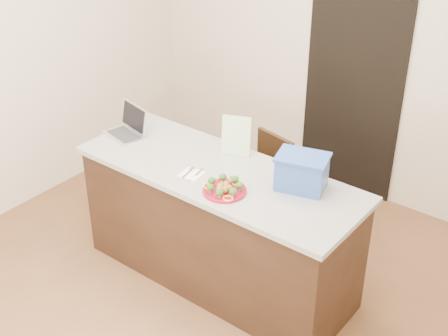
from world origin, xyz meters
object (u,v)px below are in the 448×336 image
Objects in this scene: yogurt_bottle at (231,181)px; blue_box at (302,172)px; plate at (225,190)px; laptop at (129,126)px; napkin at (192,174)px; island at (219,226)px; chair at (268,180)px.

yogurt_bottle is 0.46m from blue_box.
plate is 0.82× the size of laptop.
plate is 2.02× the size of napkin.
yogurt_bottle is at bearing -162.68° from blue_box.
napkin is (-0.11, -0.15, 0.46)m from island.
blue_box is (0.36, 0.35, 0.11)m from plate.
plate is 1.10m from laptop.
island is 0.72m from chair.
napkin is 0.75m from blue_box.
plate is at bearing -78.06° from yogurt_bottle.
laptop is 0.91× the size of blue_box.
island is 1.02m from laptop.
laptop is at bearing 168.87° from plate.
plate is at bearing -6.71° from napkin.
yogurt_bottle reaches higher than island.
blue_box reaches higher than plate.
plate is 0.51m from blue_box.
laptop is 1.44m from blue_box.
chair is at bearing 121.99° from blue_box.
chair is (0.81, 0.69, -0.50)m from laptop.
plate is 4.65× the size of yogurt_bottle.
plate reaches higher than chair.
island is at bearing 136.51° from plate.
blue_box is at bearing 15.98° from island.
napkin is 0.98m from chair.
yogurt_bottle is at bearing 11.48° from napkin.
plate is (0.20, -0.19, 0.47)m from island.
napkin is 0.30m from yogurt_bottle.
laptop is at bearing 173.71° from yogurt_bottle.
island is 2.45× the size of chair.
yogurt_bottle reaches higher than napkin.
island is 7.23× the size of plate.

